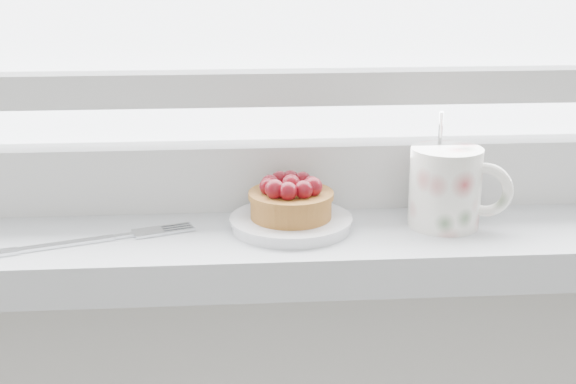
{
  "coord_description": "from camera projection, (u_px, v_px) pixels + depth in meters",
  "views": [
    {
      "loc": [
        -0.07,
        1.13,
        1.22
      ],
      "look_at": [
        -0.01,
        1.88,
        0.98
      ],
      "focal_mm": 50.0,
      "sensor_mm": 36.0,
      "label": 1
    }
  ],
  "objects": [
    {
      "name": "saucer",
      "position": [
        291.0,
        223.0,
        0.81
      ],
      "size": [
        0.12,
        0.12,
        0.01
      ],
      "primitive_type": "cylinder",
      "color": "silver",
      "rests_on": "windowsill"
    },
    {
      "name": "floral_mug",
      "position": [
        448.0,
        186.0,
        0.81
      ],
      "size": [
        0.11,
        0.1,
        0.12
      ],
      "color": "white",
      "rests_on": "windowsill"
    },
    {
      "name": "fork",
      "position": [
        98.0,
        239.0,
        0.78
      ],
      "size": [
        0.18,
        0.08,
        0.0
      ],
      "color": "silver",
      "rests_on": "windowsill"
    },
    {
      "name": "raspberry_tart",
      "position": [
        291.0,
        199.0,
        0.8
      ],
      "size": [
        0.09,
        0.09,
        0.04
      ],
      "color": "brown",
      "rests_on": "saucer"
    }
  ]
}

